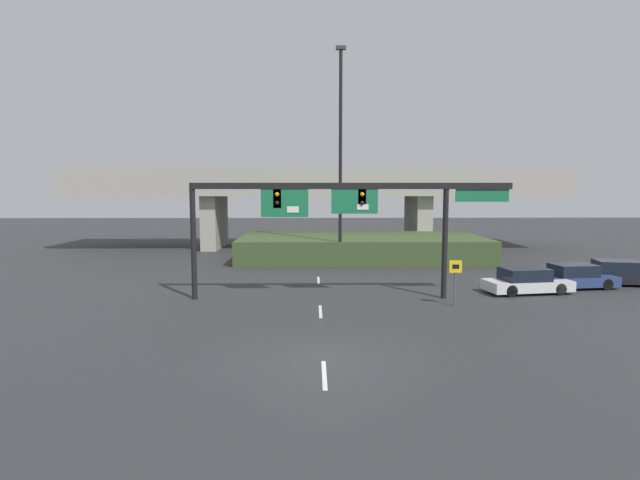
# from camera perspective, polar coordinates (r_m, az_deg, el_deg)

# --- Properties ---
(ground_plane) EXTENTS (160.00, 160.00, 0.00)m
(ground_plane) POSITION_cam_1_polar(r_m,az_deg,el_deg) (17.03, 0.38, -13.45)
(ground_plane) COLOR #2D2D30
(lane_markings) EXTENTS (0.14, 33.81, 0.01)m
(lane_markings) POSITION_cam_1_polar(r_m,az_deg,el_deg) (30.88, -0.17, -4.62)
(lane_markings) COLOR silver
(lane_markings) RESTS_ON ground
(signal_gantry) EXTENTS (16.27, 0.44, 5.93)m
(signal_gantry) POSITION_cam_1_polar(r_m,az_deg,el_deg) (25.27, 2.36, 4.07)
(signal_gantry) COLOR black
(signal_gantry) RESTS_ON ground
(speed_limit_sign) EXTENTS (0.60, 0.11, 2.28)m
(speed_limit_sign) POSITION_cam_1_polar(r_m,az_deg,el_deg) (24.76, 15.20, -3.95)
(speed_limit_sign) COLOR #4C4C4C
(speed_limit_sign) RESTS_ON ground
(highway_light_pole_near) EXTENTS (0.70, 0.36, 15.47)m
(highway_light_pole_near) POSITION_cam_1_polar(r_m,az_deg,el_deg) (35.82, 2.35, 9.85)
(highway_light_pole_near) COLOR black
(highway_light_pole_near) RESTS_ON ground
(overpass_bridge) EXTENTS (45.84, 8.23, 7.30)m
(overpass_bridge) POSITION_cam_1_polar(r_m,az_deg,el_deg) (47.65, -0.41, 5.45)
(overpass_bridge) COLOR #A39E93
(overpass_bridge) RESTS_ON ground
(grass_embankment) EXTENTS (19.34, 9.41, 1.82)m
(grass_embankment) POSITION_cam_1_polar(r_m,az_deg,el_deg) (40.52, 4.72, -0.82)
(grass_embankment) COLOR #384C28
(grass_embankment) RESTS_ON ground
(parked_sedan_near_right) EXTENTS (4.77, 2.50, 1.37)m
(parked_sedan_near_right) POSITION_cam_1_polar(r_m,az_deg,el_deg) (29.29, 22.51, -4.39)
(parked_sedan_near_right) COLOR silver
(parked_sedan_near_right) RESTS_ON ground
(parked_sedan_mid_right) EXTENTS (4.58, 2.37, 1.37)m
(parked_sedan_mid_right) POSITION_cam_1_polar(r_m,az_deg,el_deg) (31.88, 27.09, -3.78)
(parked_sedan_mid_right) COLOR navy
(parked_sedan_mid_right) RESTS_ON ground
(parked_sedan_far_right) EXTENTS (5.05, 2.73, 1.42)m
(parked_sedan_far_right) POSITION_cam_1_polar(r_m,az_deg,el_deg) (34.36, 31.08, -3.29)
(parked_sedan_far_right) COLOR black
(parked_sedan_far_right) RESTS_ON ground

